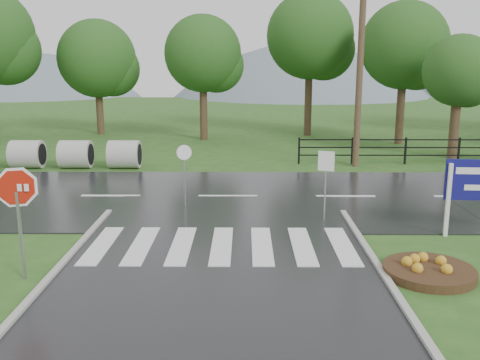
{
  "coord_description": "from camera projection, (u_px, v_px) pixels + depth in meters",
  "views": [
    {
      "loc": [
        0.57,
        -7.6,
        4.56
      ],
      "look_at": [
        0.45,
        6.0,
        1.5
      ],
      "focal_mm": 40.0,
      "sensor_mm": 36.0,
      "label": 1
    }
  ],
  "objects": [
    {
      "name": "ground",
      "position": [
        208.0,
        356.0,
        8.42
      ],
      "size": [
        120.0,
        120.0,
        0.0
      ],
      "primitive_type": "plane",
      "color": "#29531B",
      "rests_on": "ground"
    },
    {
      "name": "main_road",
      "position": [
        228.0,
        197.0,
        18.17
      ],
      "size": [
        90.0,
        8.0,
        0.04
      ],
      "primitive_type": "cube",
      "color": "black",
      "rests_on": "ground"
    },
    {
      "name": "crosswalk",
      "position": [
        222.0,
        245.0,
        13.28
      ],
      "size": [
        6.5,
        2.8,
        0.02
      ],
      "color": "silver",
      "rests_on": "ground"
    },
    {
      "name": "fence_west",
      "position": [
        406.0,
        148.0,
        23.8
      ],
      "size": [
        9.58,
        0.08,
        1.2
      ],
      "color": "black",
      "rests_on": "ground"
    },
    {
      "name": "hills",
      "position": [
        265.0,
        206.0,
        75.21
      ],
      "size": [
        102.0,
        48.0,
        48.0
      ],
      "color": "slate",
      "rests_on": "ground"
    },
    {
      "name": "treeline",
      "position": [
        252.0,
        138.0,
        31.82
      ],
      "size": [
        83.2,
        5.2,
        10.0
      ],
      "color": "#1D4916",
      "rests_on": "ground"
    },
    {
      "name": "stop_sign",
      "position": [
        17.0,
        197.0,
        11.01
      ],
      "size": [
        1.09,
        0.39,
        2.58
      ],
      "color": "#939399",
      "rests_on": "ground"
    },
    {
      "name": "flower_bed",
      "position": [
        429.0,
        270.0,
        11.51
      ],
      "size": [
        1.96,
        1.96,
        0.39
      ],
      "color": "#332111",
      "rests_on": "ground"
    },
    {
      "name": "reg_sign_small",
      "position": [
        326.0,
        172.0,
        15.06
      ],
      "size": [
        0.44,
        0.18,
        2.07
      ],
      "color": "#939399",
      "rests_on": "ground"
    },
    {
      "name": "reg_sign_round",
      "position": [
        185.0,
        168.0,
        16.58
      ],
      "size": [
        0.46,
        0.15,
        2.01
      ],
      "color": "#939399",
      "rests_on": "ground"
    },
    {
      "name": "utility_pole_east",
      "position": [
        360.0,
        69.0,
        22.57
      ],
      "size": [
        1.45,
        0.42,
        8.27
      ],
      "color": "#473523",
      "rests_on": "ground"
    },
    {
      "name": "entrance_tree_left",
      "position": [
        459.0,
        71.0,
        24.51
      ],
      "size": [
        3.29,
        3.29,
        5.75
      ],
      "color": "#3D2B1C",
      "rests_on": "ground"
    }
  ]
}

